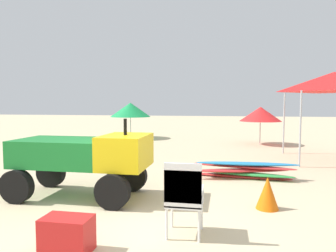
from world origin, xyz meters
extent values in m
plane|color=beige|center=(0.00, 0.00, 0.00)|extent=(80.00, 80.00, 0.00)
cube|color=#197A2D|center=(-1.59, 1.28, 0.85)|extent=(1.80, 1.10, 0.50)
cube|color=yellow|center=(-0.39, 1.28, 0.90)|extent=(0.80, 1.10, 0.60)
cylinder|color=black|center=(-0.39, 1.28, 1.35)|extent=(0.06, 0.06, 0.30)
cylinder|color=black|center=(-0.43, 1.83, 0.30)|extent=(0.60, 0.18, 0.60)
cylinder|color=black|center=(-0.44, 0.73, 0.30)|extent=(0.60, 0.18, 0.60)
cylinder|color=black|center=(-2.23, 1.83, 0.30)|extent=(0.60, 0.18, 0.60)
cylinder|color=black|center=(-2.24, 0.73, 0.30)|extent=(0.60, 0.18, 0.60)
cube|color=silver|center=(0.88, -0.04, 0.44)|extent=(0.48, 0.48, 0.04)
cube|color=silver|center=(0.88, -0.26, 0.64)|extent=(0.48, 0.04, 0.40)
cube|color=silver|center=(0.88, -0.04, 0.53)|extent=(0.48, 0.48, 0.04)
cube|color=silver|center=(0.88, -0.26, 0.73)|extent=(0.48, 0.04, 0.40)
cube|color=silver|center=(0.88, -0.04, 0.62)|extent=(0.48, 0.48, 0.04)
cube|color=silver|center=(0.88, -0.26, 0.82)|extent=(0.48, 0.04, 0.40)
cylinder|color=silver|center=(1.09, 0.17, 0.21)|extent=(0.04, 0.04, 0.42)
cylinder|color=silver|center=(0.67, 0.17, 0.21)|extent=(0.04, 0.04, 0.42)
cylinder|color=silver|center=(1.09, -0.25, 0.21)|extent=(0.04, 0.04, 0.42)
cylinder|color=silver|center=(0.67, -0.25, 0.21)|extent=(0.04, 0.04, 0.42)
ellipsoid|color=red|center=(1.81, 3.36, 0.04)|extent=(2.33, 0.47, 0.08)
ellipsoid|color=green|center=(1.97, 3.28, 0.12)|extent=(2.09, 0.58, 0.08)
ellipsoid|color=red|center=(1.82, 3.29, 0.20)|extent=(2.30, 0.78, 0.08)
ellipsoid|color=red|center=(1.83, 3.37, 0.28)|extent=(2.45, 0.62, 0.08)
ellipsoid|color=#268CCC|center=(1.93, 3.30, 0.36)|extent=(2.40, 0.37, 0.08)
cylinder|color=#B2B2B7|center=(3.47, 4.95, 1.07)|extent=(0.05, 0.05, 2.14)
cylinder|color=#B2B2B7|center=(3.47, 7.38, 1.07)|extent=(0.05, 0.05, 2.14)
pyramid|color=red|center=(4.68, 6.16, 2.44)|extent=(2.42, 2.42, 0.61)
cylinder|color=beige|center=(2.91, 9.69, 0.82)|extent=(0.04, 0.04, 1.64)
cone|color=red|center=(2.91, 9.69, 1.32)|extent=(1.78, 1.78, 0.62)
cylinder|color=beige|center=(-3.34, 10.99, 0.91)|extent=(0.04, 0.04, 1.82)
cone|color=#19994C|center=(-3.34, 10.99, 1.46)|extent=(2.06, 2.06, 0.72)
cone|color=orange|center=(2.12, 1.22, 0.27)|extent=(0.38, 0.38, 0.54)
cube|color=red|center=(-0.44, -0.78, 0.21)|extent=(0.59, 0.36, 0.43)
camera|label=1|loc=(1.40, -4.07, 1.77)|focal=32.89mm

